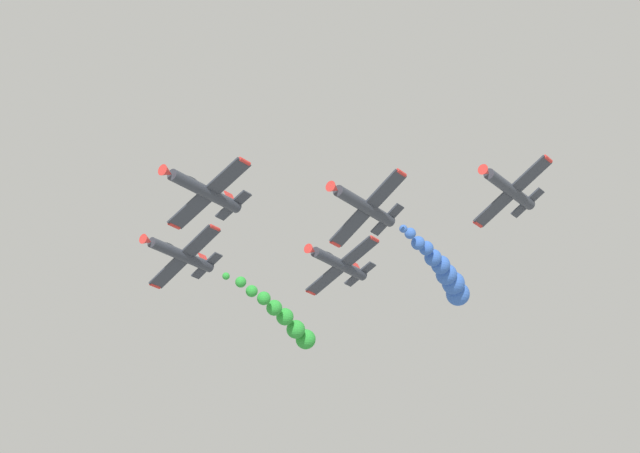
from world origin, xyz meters
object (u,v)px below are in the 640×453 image
(airplane_left_inner, at_px, (364,206))
(airplane_right_outer, at_px, (509,189))
(airplane_right_inner, at_px, (180,254))
(airplane_lead, at_px, (204,191))
(airplane_left_outer, at_px, (339,263))

(airplane_left_inner, distance_m, airplane_right_outer, 14.62)
(airplane_right_inner, bearing_deg, airplane_lead, 139.63)
(airplane_lead, xyz_separation_m, airplane_left_outer, (0.07, -21.72, -0.50))
(airplane_left_outer, bearing_deg, airplane_right_outer, 178.82)
(airplane_right_inner, bearing_deg, airplane_right_outer, -160.50)
(airplane_lead, height_order, airplane_left_inner, airplane_left_inner)
(airplane_left_inner, relative_size, airplane_right_inner, 1.00)
(airplane_right_inner, relative_size, airplane_right_outer, 1.00)
(airplane_lead, height_order, airplane_right_outer, airplane_right_outer)
(airplane_lead, bearing_deg, airplane_left_outer, -89.82)
(airplane_left_inner, height_order, airplane_left_outer, airplane_left_inner)
(airplane_right_inner, relative_size, airplane_left_outer, 1.00)
(airplane_left_inner, bearing_deg, airplane_right_inner, 2.88)
(airplane_lead, height_order, airplane_right_inner, airplane_lead)
(airplane_lead, bearing_deg, airplane_right_outer, -133.28)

